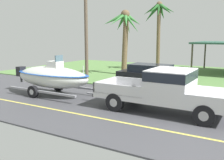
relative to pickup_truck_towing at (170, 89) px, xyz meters
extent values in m
cube|color=#424247|center=(0.63, -0.28, -1.07)|extent=(36.00, 8.00, 0.06)
cube|color=#567F42|center=(0.63, 10.72, -1.05)|extent=(36.00, 14.00, 0.11)
cube|color=#DBCC4C|center=(0.63, -2.08, -1.04)|extent=(34.20, 0.12, 0.01)
cube|color=silver|center=(-0.36, 0.00, -0.41)|extent=(5.66, 2.06, 0.22)
cube|color=silver|center=(1.68, 0.00, -0.11)|extent=(1.59, 2.06, 0.38)
cube|color=silver|center=(0.03, 0.00, 0.26)|extent=(1.70, 2.06, 1.13)
cube|color=black|center=(0.03, 0.00, 0.60)|extent=(1.72, 2.08, 0.38)
cube|color=gray|center=(-2.01, 0.00, -0.28)|extent=(2.38, 2.06, 0.04)
cube|color=silver|center=(-2.01, 0.99, -0.08)|extent=(2.38, 0.08, 0.45)
cube|color=silver|center=(-2.01, -0.99, -0.08)|extent=(2.38, 0.08, 0.45)
cube|color=silver|center=(-3.16, 0.00, -0.08)|extent=(0.08, 2.06, 0.45)
cube|color=#333338|center=(-3.26, 0.00, -0.47)|extent=(0.12, 1.85, 0.16)
sphere|color=#B2B2B7|center=(-3.38, 0.00, -0.42)|extent=(0.10, 0.10, 0.10)
cylinder|color=black|center=(1.60, 0.92, -0.64)|extent=(0.80, 0.28, 0.80)
cylinder|color=#9E9EA3|center=(1.60, 0.92, -0.64)|extent=(0.36, 0.29, 0.36)
cylinder|color=black|center=(1.60, -0.92, -0.64)|extent=(0.80, 0.28, 0.80)
cylinder|color=#9E9EA3|center=(1.60, -0.92, -0.64)|extent=(0.36, 0.29, 0.36)
cylinder|color=black|center=(-2.13, 0.92, -0.64)|extent=(0.80, 0.28, 0.80)
cylinder|color=#9E9EA3|center=(-2.13, 0.92, -0.64)|extent=(0.36, 0.29, 0.36)
cylinder|color=black|center=(-2.13, -0.92, -0.64)|extent=(0.80, 0.28, 0.80)
cylinder|color=#9E9EA3|center=(-2.13, -0.92, -0.64)|extent=(0.36, 0.29, 0.36)
cube|color=gray|center=(-3.83, 0.00, -0.66)|extent=(0.90, 0.10, 0.08)
cube|color=gray|center=(-6.61, 0.92, -0.66)|extent=(4.67, 0.12, 0.10)
cube|color=gray|center=(-6.61, -0.92, -0.66)|extent=(4.67, 0.12, 0.10)
cylinder|color=black|center=(-7.08, 0.98, -0.72)|extent=(0.64, 0.22, 0.64)
cylinder|color=#9E9EA3|center=(-7.08, 0.98, -0.72)|extent=(0.29, 0.23, 0.29)
cylinder|color=black|center=(-7.08, -0.98, -0.72)|extent=(0.64, 0.22, 0.64)
cylinder|color=#9E9EA3|center=(-7.08, -0.98, -0.72)|extent=(0.29, 0.23, 0.29)
ellipsoid|color=silver|center=(-6.61, 0.00, -0.03)|extent=(4.72, 1.79, 1.16)
ellipsoid|color=#1E4CA5|center=(-6.61, 0.00, 0.17)|extent=(4.82, 1.83, 0.12)
cube|color=silver|center=(-6.38, 0.00, 0.53)|extent=(0.70, 0.60, 0.65)
cube|color=slate|center=(-6.08, 0.00, 1.00)|extent=(0.06, 0.56, 0.36)
cube|color=black|center=(-9.09, 0.00, 0.11)|extent=(0.36, 0.44, 0.56)
cylinder|color=#4C4C51|center=(-9.09, 0.00, -0.20)|extent=(0.12, 0.12, 0.64)
cylinder|color=silver|center=(-4.49, 0.00, 0.45)|extent=(0.04, 0.04, 0.50)
cube|color=black|center=(-2.88, 5.51, -0.51)|extent=(4.75, 1.76, 0.70)
cube|color=black|center=(-3.12, 5.51, 0.09)|extent=(2.66, 1.61, 0.50)
cylinder|color=black|center=(-1.27, 6.30, -0.71)|extent=(0.66, 0.22, 0.66)
cylinder|color=#9E9EA3|center=(-1.27, 6.30, -0.71)|extent=(0.30, 0.23, 0.30)
cylinder|color=black|center=(-1.27, 4.72, -0.71)|extent=(0.66, 0.22, 0.66)
cylinder|color=#9E9EA3|center=(-1.27, 4.72, -0.71)|extent=(0.30, 0.23, 0.30)
cylinder|color=black|center=(-4.50, 6.30, -0.71)|extent=(0.66, 0.22, 0.66)
cylinder|color=#9E9EA3|center=(-4.50, 6.30, -0.71)|extent=(0.30, 0.23, 0.30)
cylinder|color=black|center=(-4.50, 4.72, -0.71)|extent=(0.66, 0.22, 0.66)
cylinder|color=#9E9EA3|center=(-4.50, 4.72, -0.71)|extent=(0.30, 0.23, 0.30)
cylinder|color=#4C4238|center=(-1.78, 16.22, 0.25)|extent=(0.14, 0.14, 2.57)
cylinder|color=#4C4238|center=(-1.78, 11.00, 0.25)|extent=(0.14, 0.14, 2.57)
cylinder|color=brown|center=(-6.65, 8.60, 1.43)|extent=(0.44, 0.82, 4.96)
cone|color=#387A38|center=(-6.05, 8.59, 3.17)|extent=(1.42, 0.31, 1.65)
cone|color=#387A38|center=(-6.18, 9.06, 3.48)|extent=(1.34, 1.32, 1.15)
cone|color=#387A38|center=(-6.74, 9.19, 3.15)|extent=(0.60, 1.52, 1.73)
cone|color=#387A38|center=(-7.20, 8.90, 3.27)|extent=(1.51, 1.06, 1.53)
cone|color=#387A38|center=(-7.38, 8.15, 3.49)|extent=(1.84, 1.36, 1.19)
cone|color=#387A38|center=(-6.84, 7.71, 3.45)|extent=(0.68, 1.97, 1.16)
cone|color=#387A38|center=(-6.35, 8.14, 3.39)|extent=(1.09, 1.37, 1.31)
sphere|color=brown|center=(-6.65, 8.60, 3.90)|extent=(0.70, 0.70, 0.70)
cylinder|color=brown|center=(-5.22, 12.43, 1.96)|extent=(0.33, 0.43, 6.01)
cone|color=#286028|center=(-4.64, 12.37, 4.53)|extent=(1.40, 0.48, 1.14)
cone|color=#286028|center=(-4.64, 12.78, 4.61)|extent=(1.46, 1.06, 0.98)
cone|color=#286028|center=(-5.14, 12.88, 4.33)|extent=(0.63, 1.31, 1.51)
cone|color=#286028|center=(-5.51, 13.09, 4.16)|extent=(0.96, 1.67, 1.82)
cone|color=#286028|center=(-6.05, 12.60, 4.56)|extent=(1.86, 0.72, 1.13)
cone|color=#286028|center=(-5.81, 12.26, 4.21)|extent=(1.61, 0.83, 1.78)
cone|color=#286028|center=(-5.45, 11.86, 4.57)|extent=(0.87, 1.45, 1.10)
cone|color=#286028|center=(-5.12, 12.00, 4.40)|extent=(0.59, 1.18, 1.32)
cone|color=#286028|center=(-4.58, 12.03, 4.55)|extent=(1.62, 1.19, 1.13)
sphere|color=brown|center=(-5.22, 12.43, 4.96)|extent=(0.52, 0.52, 0.52)
cylinder|color=brown|center=(-7.60, 4.55, 2.89)|extent=(0.24, 0.24, 7.87)
camera|label=1|loc=(3.30, -10.36, 2.20)|focal=41.58mm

